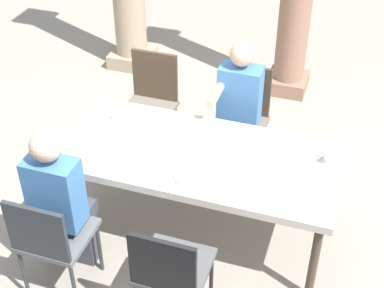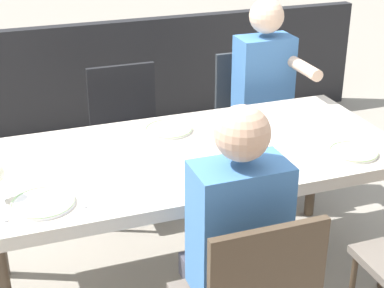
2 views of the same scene
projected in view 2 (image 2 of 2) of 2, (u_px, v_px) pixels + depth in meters
name	position (u px, v px, depth m)	size (l,w,h in m)	color
ground_plane	(191.00, 281.00, 3.20)	(16.00, 16.00, 0.00)	gray
dining_table	(191.00, 163.00, 2.91)	(2.00, 0.93, 0.76)	beige
chair_west_south	(252.00, 111.00, 3.96)	(0.44, 0.44, 0.90)	#5B5E61
chair_mid_south	(128.00, 129.00, 3.71)	(0.44, 0.44, 0.89)	#4F4F50
diner_woman_green	(268.00, 98.00, 3.72)	(0.35, 0.49, 1.29)	#3F3F4C
diner_man_white	(231.00, 248.00, 2.29)	(0.35, 0.49, 1.28)	#3F3F4C
patio_railing	(102.00, 79.00, 4.79)	(4.40, 0.10, 0.90)	black
plate_0	(353.00, 152.00, 2.85)	(0.23, 0.23, 0.02)	white
fork_0	(380.00, 149.00, 2.90)	(0.02, 0.17, 0.01)	silver
spoon_0	(325.00, 158.00, 2.81)	(0.02, 0.17, 0.01)	silver
plate_1	(169.00, 129.00, 3.10)	(0.24, 0.24, 0.02)	white
fork_1	(196.00, 126.00, 3.15)	(0.02, 0.17, 0.01)	silver
spoon_1	(140.00, 134.00, 3.06)	(0.02, 0.17, 0.01)	silver
plate_2	(43.00, 203.00, 2.43)	(0.26, 0.26, 0.02)	white
fork_2	(80.00, 198.00, 2.48)	(0.02, 0.17, 0.01)	silver
spoon_2	(4.00, 211.00, 2.38)	(0.02, 0.17, 0.01)	silver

